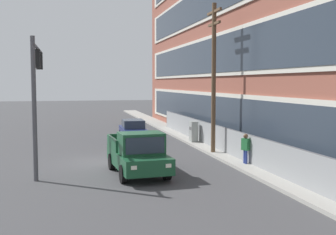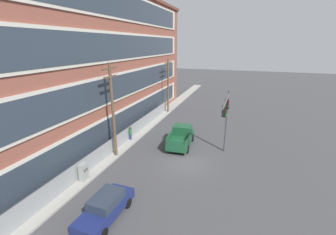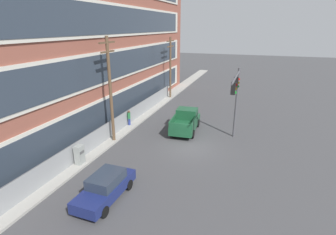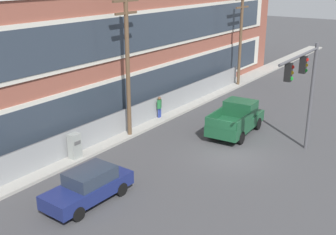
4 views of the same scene
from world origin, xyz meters
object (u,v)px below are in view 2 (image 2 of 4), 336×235
object	(u,v)px
traffic_signal_mast	(226,114)
sedan_navy	(106,207)
utility_pole_near_corner	(113,108)
pedestrian_near_cabinet	(131,133)
pickup_truck_dark_green	(181,137)
electrical_cabinet	(84,173)
utility_pole_midblock	(168,83)

from	to	relation	value
traffic_signal_mast	sedan_navy	distance (m)	12.50
utility_pole_near_corner	pedestrian_near_cabinet	bearing A→B (deg)	6.26
utility_pole_near_corner	pickup_truck_dark_green	bearing A→B (deg)	-49.39
utility_pole_near_corner	electrical_cabinet	size ratio (longest dim) A/B	5.65
pickup_truck_dark_green	utility_pole_near_corner	distance (m)	7.96
traffic_signal_mast	utility_pole_midblock	size ratio (longest dim) A/B	0.76
pedestrian_near_cabinet	utility_pole_near_corner	bearing A→B (deg)	-173.74
utility_pole_midblock	pedestrian_near_cabinet	xyz separation A→B (m)	(-11.80, 0.37, -3.66)
pickup_truck_dark_green	utility_pole_near_corner	xyz separation A→B (m)	(-4.51, 5.26, 3.92)
sedan_navy	utility_pole_midblock	world-z (taller)	utility_pole_midblock
traffic_signal_mast	utility_pole_midblock	bearing A→B (deg)	38.13
utility_pole_midblock	pedestrian_near_cabinet	bearing A→B (deg)	178.22
pickup_truck_dark_green	utility_pole_near_corner	world-z (taller)	utility_pole_near_corner
pickup_truck_dark_green	sedan_navy	bearing A→B (deg)	172.58
traffic_signal_mast	electrical_cabinet	size ratio (longest dim) A/B	3.98
sedan_navy	utility_pole_near_corner	size ratio (longest dim) A/B	0.49
electrical_cabinet	pedestrian_near_cabinet	bearing A→B (deg)	1.79
pickup_truck_dark_green	sedan_navy	distance (m)	11.88
sedan_navy	pickup_truck_dark_green	bearing A→B (deg)	-7.42
sedan_navy	utility_pole_near_corner	world-z (taller)	utility_pole_near_corner
sedan_navy	utility_pole_midblock	size ratio (longest dim) A/B	0.53
traffic_signal_mast	electrical_cabinet	distance (m)	13.02
traffic_signal_mast	electrical_cabinet	world-z (taller)	traffic_signal_mast
pickup_truck_dark_green	electrical_cabinet	size ratio (longest dim) A/B	3.25
pickup_truck_dark_green	pedestrian_near_cabinet	world-z (taller)	pickup_truck_dark_green
sedan_navy	electrical_cabinet	bearing A→B (deg)	54.57
pickup_truck_dark_green	utility_pole_near_corner	bearing A→B (deg)	130.61
utility_pole_near_corner	utility_pole_midblock	bearing A→B (deg)	0.17
pickup_truck_dark_green	utility_pole_midblock	world-z (taller)	utility_pole_midblock
traffic_signal_mast	pedestrian_near_cabinet	distance (m)	10.83
utility_pole_midblock	electrical_cabinet	bearing A→B (deg)	179.70
traffic_signal_mast	sedan_navy	size ratio (longest dim) A/B	1.44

